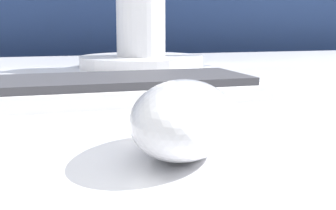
% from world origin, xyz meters
% --- Properties ---
extents(partition_panel, '(5.00, 0.03, 1.20)m').
position_xyz_m(partition_panel, '(0.00, 0.68, 0.60)').
color(partition_panel, navy).
rests_on(partition_panel, ground_plane).
extents(computer_mouse_near, '(0.10, 0.13, 0.05)m').
position_xyz_m(computer_mouse_near, '(0.02, -0.28, 0.79)').
color(computer_mouse_near, silver).
rests_on(computer_mouse_near, desk).
extents(keyboard, '(0.44, 0.13, 0.02)m').
position_xyz_m(keyboard, '(-0.06, -0.07, 0.77)').
color(keyboard, white).
rests_on(keyboard, desk).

